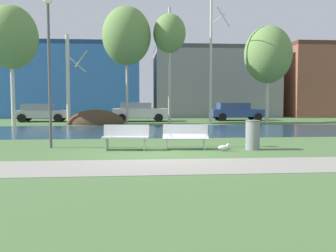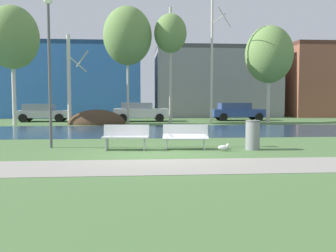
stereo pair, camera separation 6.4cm
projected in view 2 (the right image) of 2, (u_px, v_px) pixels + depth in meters
ground_plane at (148, 129)px, 22.10m from camera, size 120.00×120.00×0.00m
paved_path_strip at (162, 166)px, 9.89m from camera, size 60.00×2.30×0.01m
river_band at (149, 131)px, 20.95m from camera, size 80.00×8.13×0.01m
soil_mound at (97, 124)px, 26.55m from camera, size 4.05×3.06×2.03m
bench_left at (126, 136)px, 13.10m from camera, size 1.65×0.73×0.87m
bench_right at (185, 136)px, 13.27m from camera, size 1.65×0.73×0.87m
trash_bin at (253, 134)px, 13.15m from camera, size 0.52×0.52×1.03m
seagull at (224, 147)px, 12.81m from camera, size 0.44×0.16×0.26m
streetlamp at (49, 47)px, 13.46m from camera, size 0.32×0.32×5.45m
birch_far_left at (12, 38)px, 24.95m from camera, size 3.49×3.49×7.94m
birch_left at (70, 78)px, 25.97m from camera, size 1.52×2.63×6.16m
birch_center_left at (128, 36)px, 26.41m from camera, size 3.41×3.41×8.24m
birch_center at (170, 34)px, 26.68m from camera, size 2.30×2.30×8.22m
birch_center_right at (212, 56)px, 26.75m from camera, size 1.42×2.34×9.42m
birch_right at (269, 55)px, 27.35m from camera, size 3.45×3.45×7.07m
parked_van_nearest_silver at (42, 112)px, 29.20m from camera, size 4.05×2.00×1.37m
parked_sedan_second_white at (140, 111)px, 29.54m from camera, size 4.27×2.13×1.47m
parked_hatch_third_blue at (237, 111)px, 30.85m from camera, size 4.44×1.98×1.44m
building_blue_store at (61, 81)px, 37.40m from camera, size 15.80×7.61×7.08m
building_grey_warehouse at (215, 83)px, 38.12m from camera, size 11.92×6.85×6.82m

